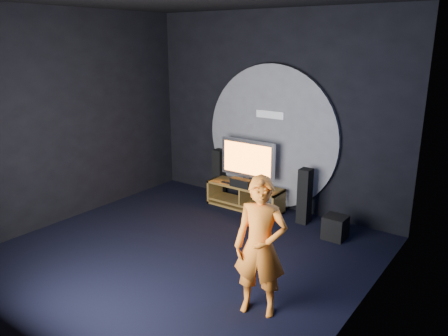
# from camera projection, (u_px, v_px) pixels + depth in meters

# --- Properties ---
(floor) EXTENTS (5.00, 5.00, 0.00)m
(floor) POSITION_uv_depth(u_px,v_px,m) (183.00, 254.00, 6.32)
(floor) COLOR black
(floor) RESTS_ON ground
(back_wall) EXTENTS (5.00, 0.04, 3.50)m
(back_wall) POSITION_uv_depth(u_px,v_px,m) (273.00, 112.00, 7.77)
(back_wall) COLOR black
(back_wall) RESTS_ON ground
(left_wall) EXTENTS (0.04, 5.00, 3.50)m
(left_wall) POSITION_uv_depth(u_px,v_px,m) (67.00, 117.00, 7.24)
(left_wall) COLOR black
(left_wall) RESTS_ON ground
(right_wall) EXTENTS (0.04, 5.00, 3.50)m
(right_wall) POSITION_uv_depth(u_px,v_px,m) (365.00, 167.00, 4.42)
(right_wall) COLOR black
(right_wall) RESTS_ON ground
(wall_disc_panel) EXTENTS (2.60, 0.11, 2.60)m
(wall_disc_panel) POSITION_uv_depth(u_px,v_px,m) (271.00, 137.00, 7.85)
(wall_disc_panel) COLOR #515156
(wall_disc_panel) RESTS_ON ground
(media_console) EXTENTS (1.44, 0.45, 0.45)m
(media_console) POSITION_uv_depth(u_px,v_px,m) (245.00, 198.00, 8.01)
(media_console) COLOR brown
(media_console) RESTS_ON ground
(tv) EXTENTS (1.10, 0.22, 0.82)m
(tv) POSITION_uv_depth(u_px,v_px,m) (248.00, 160.00, 7.87)
(tv) COLOR #B0B0B7
(tv) RESTS_ON media_console
(center_speaker) EXTENTS (0.40, 0.15, 0.15)m
(center_speaker) POSITION_uv_depth(u_px,v_px,m) (241.00, 183.00, 7.81)
(center_speaker) COLOR black
(center_speaker) RESTS_ON media_console
(remote) EXTENTS (0.18, 0.05, 0.02)m
(remote) POSITION_uv_depth(u_px,v_px,m) (226.00, 182.00, 8.04)
(remote) COLOR black
(remote) RESTS_ON media_console
(tower_speaker_left) EXTENTS (0.19, 0.21, 0.95)m
(tower_speaker_left) POSITION_uv_depth(u_px,v_px,m) (219.00, 173.00, 8.57)
(tower_speaker_left) COLOR black
(tower_speaker_left) RESTS_ON ground
(tower_speaker_right) EXTENTS (0.19, 0.21, 0.95)m
(tower_speaker_right) POSITION_uv_depth(u_px,v_px,m) (305.00, 196.00, 7.30)
(tower_speaker_right) COLOR black
(tower_speaker_right) RESTS_ON ground
(subwoofer) EXTENTS (0.33, 0.33, 0.37)m
(subwoofer) POSITION_uv_depth(u_px,v_px,m) (335.00, 227.00, 6.78)
(subwoofer) COLOR black
(subwoofer) RESTS_ON ground
(player) EXTENTS (0.68, 0.56, 1.61)m
(player) POSITION_uv_depth(u_px,v_px,m) (260.00, 247.00, 4.78)
(player) COLOR orange
(player) RESTS_ON ground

